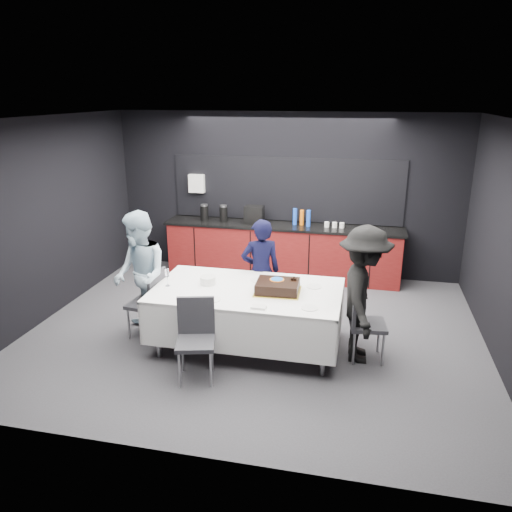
{
  "coord_description": "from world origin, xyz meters",
  "views": [
    {
      "loc": [
        1.35,
        -5.97,
        3.1
      ],
      "look_at": [
        0.0,
        0.1,
        1.05
      ],
      "focal_mm": 35.0,
      "sensor_mm": 36.0,
      "label": 1
    }
  ],
  "objects_px": {
    "cake_assembly": "(278,287)",
    "person_right": "(363,295)",
    "chair_right": "(361,318)",
    "chair_near": "(196,333)",
    "champagne_flute": "(167,274)",
    "person_center": "(261,272)",
    "party_table": "(247,299)",
    "chair_left": "(151,299)",
    "plate_stack": "(208,280)",
    "person_left": "(140,276)"
  },
  "relations": [
    {
      "from": "plate_stack",
      "to": "chair_near",
      "type": "bearing_deg",
      "value": -81.67
    },
    {
      "from": "party_table",
      "to": "person_left",
      "type": "bearing_deg",
      "value": -179.93
    },
    {
      "from": "champagne_flute",
      "to": "chair_left",
      "type": "distance_m",
      "value": 0.51
    },
    {
      "from": "chair_left",
      "to": "chair_near",
      "type": "bearing_deg",
      "value": -41.42
    },
    {
      "from": "person_center",
      "to": "person_right",
      "type": "height_order",
      "value": "person_right"
    },
    {
      "from": "person_right",
      "to": "party_table",
      "type": "bearing_deg",
      "value": 87.0
    },
    {
      "from": "cake_assembly",
      "to": "chair_left",
      "type": "distance_m",
      "value": 1.71
    },
    {
      "from": "party_table",
      "to": "person_left",
      "type": "relative_size",
      "value": 1.38
    },
    {
      "from": "champagne_flute",
      "to": "cake_assembly",
      "type": "bearing_deg",
      "value": 4.23
    },
    {
      "from": "person_left",
      "to": "chair_near",
      "type": "bearing_deg",
      "value": 13.79
    },
    {
      "from": "chair_left",
      "to": "chair_right",
      "type": "bearing_deg",
      "value": 0.11
    },
    {
      "from": "party_table",
      "to": "person_left",
      "type": "xyz_separation_m",
      "value": [
        -1.43,
        -0.0,
        0.2
      ]
    },
    {
      "from": "chair_right",
      "to": "plate_stack",
      "type": "bearing_deg",
      "value": 177.85
    },
    {
      "from": "cake_assembly",
      "to": "chair_right",
      "type": "relative_size",
      "value": 0.62
    },
    {
      "from": "champagne_flute",
      "to": "person_center",
      "type": "xyz_separation_m",
      "value": [
        1.02,
        0.84,
        -0.19
      ]
    },
    {
      "from": "person_center",
      "to": "person_right",
      "type": "distance_m",
      "value": 1.57
    },
    {
      "from": "chair_left",
      "to": "person_right",
      "type": "bearing_deg",
      "value": 0.34
    },
    {
      "from": "plate_stack",
      "to": "person_center",
      "type": "bearing_deg",
      "value": 51.11
    },
    {
      "from": "person_left",
      "to": "person_right",
      "type": "height_order",
      "value": "person_left"
    },
    {
      "from": "cake_assembly",
      "to": "chair_right",
      "type": "bearing_deg",
      "value": -0.14
    },
    {
      "from": "chair_left",
      "to": "person_right",
      "type": "xyz_separation_m",
      "value": [
        2.7,
        0.02,
        0.3
      ]
    },
    {
      "from": "party_table",
      "to": "chair_near",
      "type": "relative_size",
      "value": 2.51
    },
    {
      "from": "chair_near",
      "to": "person_center",
      "type": "xyz_separation_m",
      "value": [
        0.41,
        1.54,
        0.21
      ]
    },
    {
      "from": "party_table",
      "to": "chair_left",
      "type": "distance_m",
      "value": 1.3
    },
    {
      "from": "plate_stack",
      "to": "person_left",
      "type": "relative_size",
      "value": 0.12
    },
    {
      "from": "chair_near",
      "to": "person_left",
      "type": "bearing_deg",
      "value": 141.91
    },
    {
      "from": "person_right",
      "to": "champagne_flute",
      "type": "bearing_deg",
      "value": 89.69
    },
    {
      "from": "plate_stack",
      "to": "chair_left",
      "type": "bearing_deg",
      "value": -174.2
    },
    {
      "from": "champagne_flute",
      "to": "chair_right",
      "type": "distance_m",
      "value": 2.44
    },
    {
      "from": "person_right",
      "to": "person_left",
      "type": "bearing_deg",
      "value": 87.06
    },
    {
      "from": "plate_stack",
      "to": "cake_assembly",
      "type": "bearing_deg",
      "value": -4.41
    },
    {
      "from": "person_center",
      "to": "person_left",
      "type": "relative_size",
      "value": 0.89
    },
    {
      "from": "person_right",
      "to": "chair_right",
      "type": "bearing_deg",
      "value": 173.58
    },
    {
      "from": "person_center",
      "to": "person_left",
      "type": "xyz_separation_m",
      "value": [
        -1.44,
        -0.73,
        0.09
      ]
    },
    {
      "from": "cake_assembly",
      "to": "champagne_flute",
      "type": "height_order",
      "value": "champagne_flute"
    },
    {
      "from": "cake_assembly",
      "to": "champagne_flute",
      "type": "distance_m",
      "value": 1.39
    },
    {
      "from": "chair_near",
      "to": "person_center",
      "type": "relative_size",
      "value": 0.62
    },
    {
      "from": "chair_right",
      "to": "person_center",
      "type": "xyz_separation_m",
      "value": [
        -1.39,
        0.74,
        0.21
      ]
    },
    {
      "from": "champagne_flute",
      "to": "chair_left",
      "type": "relative_size",
      "value": 0.24
    },
    {
      "from": "cake_assembly",
      "to": "plate_stack",
      "type": "height_order",
      "value": "cake_assembly"
    },
    {
      "from": "party_table",
      "to": "champagne_flute",
      "type": "distance_m",
      "value": 1.05
    },
    {
      "from": "plate_stack",
      "to": "chair_near",
      "type": "height_order",
      "value": "chair_near"
    },
    {
      "from": "party_table",
      "to": "champagne_flute",
      "type": "height_order",
      "value": "champagne_flute"
    },
    {
      "from": "champagne_flute",
      "to": "person_right",
      "type": "bearing_deg",
      "value": 2.64
    },
    {
      "from": "champagne_flute",
      "to": "person_center",
      "type": "distance_m",
      "value": 1.34
    },
    {
      "from": "cake_assembly",
      "to": "chair_left",
      "type": "height_order",
      "value": "cake_assembly"
    },
    {
      "from": "chair_right",
      "to": "person_center",
      "type": "distance_m",
      "value": 1.59
    },
    {
      "from": "cake_assembly",
      "to": "person_right",
      "type": "relative_size",
      "value": 0.34
    },
    {
      "from": "cake_assembly",
      "to": "chair_near",
      "type": "bearing_deg",
      "value": -134.53
    },
    {
      "from": "chair_right",
      "to": "chair_near",
      "type": "bearing_deg",
      "value": -156.24
    }
  ]
}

